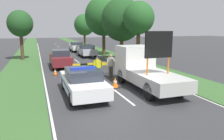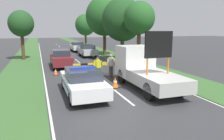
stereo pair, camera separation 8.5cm
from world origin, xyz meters
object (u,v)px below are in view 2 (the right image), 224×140
(traffic_cone_behind_barrier, at_px, (56,72))
(roadside_tree_mid_left, at_px, (21,24))
(police_car, at_px, (83,82))
(traffic_cone_near_police, at_px, (76,70))
(traffic_cone_lane_edge, at_px, (115,83))
(roadside_tree_near_right, at_px, (139,18))
(queued_car_van_white, at_px, (78,47))
(traffic_cone_near_truck, at_px, (126,70))
(roadside_tree_near_left, at_px, (85,25))
(roadside_tree_mid_right, at_px, (122,20))
(police_officer, at_px, (97,66))
(queued_car_wagon_maroon, at_px, (61,58))
(traffic_cone_centre_front, at_px, (83,77))
(queued_car_sedan_silver, at_px, (88,50))
(road_barrier, at_px, (95,65))
(work_truck, at_px, (143,68))
(roadside_tree_far_left, at_px, (104,16))
(pedestrian_civilian, at_px, (111,64))

(traffic_cone_behind_barrier, height_order, roadside_tree_mid_left, roadside_tree_mid_left)
(police_car, relative_size, traffic_cone_near_police, 8.64)
(traffic_cone_lane_edge, relative_size, roadside_tree_near_right, 0.11)
(roadside_tree_mid_left, bearing_deg, queued_car_van_white, 44.37)
(traffic_cone_lane_edge, relative_size, roadside_tree_mid_left, 0.12)
(traffic_cone_near_truck, bearing_deg, roadside_tree_near_left, 84.76)
(roadside_tree_near_right, height_order, roadside_tree_mid_right, roadside_tree_mid_right)
(police_officer, xyz_separation_m, queued_car_wagon_maroon, (-2.02, 5.71, -0.10))
(traffic_cone_near_police, bearing_deg, queued_car_van_white, 79.52)
(traffic_cone_behind_barrier, relative_size, traffic_cone_lane_edge, 0.75)
(traffic_cone_centre_front, distance_m, queued_car_sedan_silver, 13.30)
(road_barrier, height_order, traffic_cone_centre_front, road_barrier)
(traffic_cone_behind_barrier, relative_size, roadside_tree_mid_right, 0.07)
(roadside_tree_near_left, bearing_deg, road_barrier, -100.67)
(queued_car_sedan_silver, distance_m, roadside_tree_mid_left, 8.37)
(traffic_cone_behind_barrier, relative_size, roadside_tree_near_right, 0.08)
(traffic_cone_near_truck, xyz_separation_m, queued_car_wagon_maroon, (-4.72, 4.47, 0.60))
(traffic_cone_near_truck, relative_size, queued_car_van_white, 0.12)
(traffic_cone_near_truck, relative_size, queued_car_wagon_maroon, 0.11)
(roadside_tree_mid_left, bearing_deg, roadside_tree_near_left, 56.04)
(police_car, relative_size, queued_car_van_white, 1.19)
(roadside_tree_near_right, bearing_deg, police_officer, -142.85)
(road_barrier, height_order, roadside_tree_mid_left, roadside_tree_mid_left)
(traffic_cone_near_truck, bearing_deg, work_truck, -98.15)
(traffic_cone_centre_front, bearing_deg, traffic_cone_near_police, 92.54)
(roadside_tree_near_left, bearing_deg, traffic_cone_near_truck, -95.24)
(roadside_tree_mid_right, bearing_deg, road_barrier, -125.94)
(road_barrier, distance_m, roadside_tree_far_left, 14.17)
(queued_car_sedan_silver, bearing_deg, traffic_cone_centre_front, 76.20)
(traffic_cone_near_police, relative_size, roadside_tree_near_right, 0.09)
(work_truck, distance_m, queued_car_van_white, 22.71)
(traffic_cone_near_truck, height_order, queued_car_sedan_silver, queued_car_sedan_silver)
(police_officer, bearing_deg, traffic_cone_behind_barrier, -64.54)
(traffic_cone_behind_barrier, bearing_deg, roadside_tree_mid_right, 34.86)
(police_officer, relative_size, roadside_tree_far_left, 0.20)
(traffic_cone_near_police, relative_size, queued_car_wagon_maroon, 0.12)
(pedestrian_civilian, height_order, roadside_tree_near_right, roadside_tree_near_right)
(traffic_cone_near_truck, bearing_deg, traffic_cone_lane_edge, -120.19)
(police_car, distance_m, roadside_tree_near_left, 32.81)
(pedestrian_civilian, bearing_deg, roadside_tree_far_left, 100.89)
(roadside_tree_near_right, bearing_deg, roadside_tree_mid_left, 142.23)
(road_barrier, height_order, queued_car_wagon_maroon, queued_car_wagon_maroon)
(traffic_cone_centre_front, height_order, traffic_cone_lane_edge, traffic_cone_lane_edge)
(police_car, xyz_separation_m, work_truck, (3.91, 0.57, 0.42))
(work_truck, distance_m, traffic_cone_near_police, 6.30)
(traffic_cone_centre_front, distance_m, roadside_tree_near_left, 29.50)
(work_truck, xyz_separation_m, traffic_cone_behind_barrier, (-4.88, 5.31, -0.94))
(road_barrier, height_order, traffic_cone_near_police, road_barrier)
(traffic_cone_behind_barrier, bearing_deg, traffic_cone_lane_edge, -57.95)
(pedestrian_civilian, xyz_separation_m, queued_car_sedan_silver, (1.04, 12.60, -0.21))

